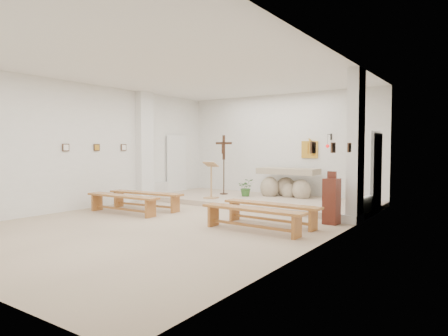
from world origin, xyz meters
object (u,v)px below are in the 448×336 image
Objects in this scene: lectern at (211,180)px; donation_pedestal at (332,201)px; altar at (287,185)px; bench_right_second at (252,214)px; bench_left_second at (122,200)px; bench_left_front at (146,196)px; crucifix_stand at (224,160)px; bench_right_front at (271,209)px.

donation_pedestal is (4.21, -1.16, -0.20)m from lectern.
lectern is 0.98× the size of donation_pedestal.
donation_pedestal reaches higher than altar.
bench_right_second is at bearing -72.89° from altar.
altar is 0.83× the size of bench_left_second.
bench_left_front is at bearing -123.09° from altar.
donation_pedestal reaches higher than bench_left_second.
lectern is (-1.74, -1.74, 0.19)m from altar.
crucifix_stand is 0.84× the size of bench_left_front.
lectern is 3.77m from bench_right_front.
crucifix_stand reaches higher than lectern.
bench_right_second is at bearing -0.79° from bench_left_second.
bench_right_second is at bearing -17.63° from bench_left_front.
bench_right_second is (3.89, 0.00, 0.00)m from bench_left_second.
lectern is 2.20m from bench_left_front.
bench_left_front is 1.01× the size of bench_right_second.
crucifix_stand is at bearing 101.52° from lectern.
bench_right_second is (0.00, -0.84, 0.00)m from bench_right_front.
altar is 0.83× the size of bench_left_front.
donation_pedestal is 0.51× the size of bench_right_front.
lectern is at bearing -134.93° from altar.
donation_pedestal is 2.02m from bench_right_second.
bench_left_second is at bearing -156.96° from donation_pedestal.
bench_left_second is at bearing -95.47° from bench_left_front.
crucifix_stand reaches higher than bench_left_second.
donation_pedestal is at bearing -31.24° from crucifix_stand.
crucifix_stand is at bearing 82.83° from bench_left_second.
donation_pedestal is at bearing 18.37° from bench_left_second.
lectern is 0.50× the size of bench_right_second.
bench_left_front is 3.98m from bench_right_second.
bench_left_second is (-0.45, -4.00, -0.93)m from crucifix_stand.
altar is at bearing 60.96° from bench_left_second.
bench_left_front and bench_right_second have the same top height.
bench_right_front is (1.41, -3.78, -0.17)m from altar.
crucifix_stand reaches higher than bench_right_front.
altar is 4.83m from bench_right_second.
bench_left_front is at bearing -177.11° from bench_right_front.
bench_left_second is (0.00, -0.84, 0.00)m from bench_left_front.
altar is 3.81m from donation_pedestal.
bench_left_front is (-2.48, -3.78, -0.17)m from altar.
lectern reaches higher than bench_right_front.
bench_left_second is 3.89m from bench_right_second.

